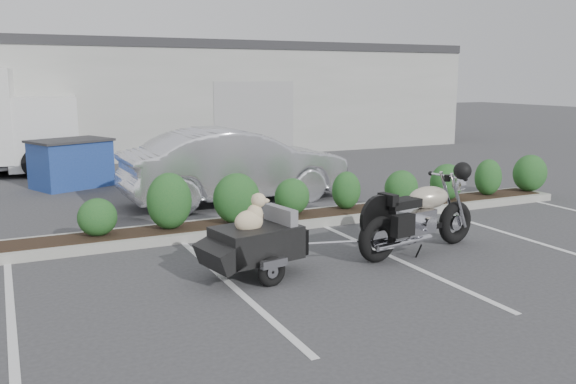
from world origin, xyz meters
name	(u,v)px	position (x,y,z in m)	size (l,w,h in m)	color
ground	(311,260)	(0.00, 0.00, 0.00)	(90.00, 90.00, 0.00)	#38383A
planter_kerb	(304,219)	(1.00, 2.20, 0.07)	(12.00, 1.00, 0.15)	#9E9E93
building	(113,96)	(0.00, 17.00, 2.00)	(26.00, 10.00, 4.00)	#9EA099
motorcycle	(420,217)	(1.73, -0.39, 0.58)	(2.50, 1.02, 1.44)	black
pet_trailer	(255,241)	(-1.06, -0.37, 0.50)	(2.03, 1.15, 1.19)	black
sedan	(237,165)	(0.54, 4.60, 0.82)	(1.74, 5.00, 1.65)	silver
dumpster	(71,163)	(-2.58, 8.13, 0.62)	(2.19, 1.89, 1.21)	navy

